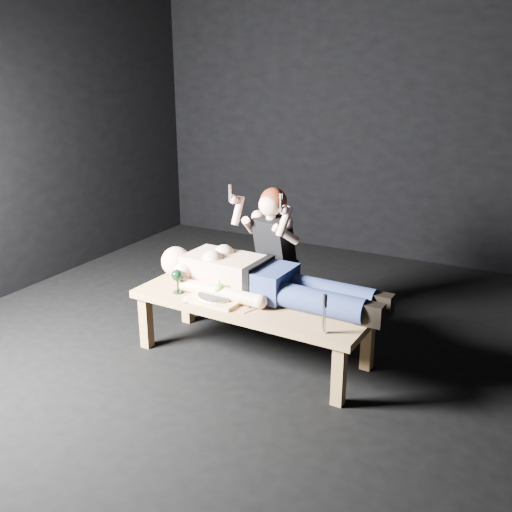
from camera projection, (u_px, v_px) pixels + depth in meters
name	position (u px, v px, depth m)	size (l,w,h in m)	color
ground	(263.00, 345.00, 4.33)	(5.00, 5.00, 0.00)	black
back_wall	(375.00, 114.00, 5.94)	(5.00, 5.00, 0.00)	black
table	(253.00, 328.00, 4.08)	(1.69, 0.63, 0.45)	#A17F46
lying_man	(267.00, 276.00, 4.01)	(1.87, 0.57, 0.29)	#DDAC8B
kneeling_woman	(280.00, 254.00, 4.56)	(0.61, 0.69, 1.15)	black
serving_tray	(216.00, 298.00, 3.99)	(0.38, 0.27, 0.02)	tan
plate	(216.00, 295.00, 3.98)	(0.25, 0.25, 0.02)	white
apple	(220.00, 289.00, 3.96)	(0.08, 0.08, 0.08)	green
goblet	(178.00, 281.00, 4.09)	(0.08, 0.08, 0.17)	black
fork_flat	(190.00, 299.00, 4.00)	(0.02, 0.18, 0.01)	#B2B2B7
knife_flat	(253.00, 310.00, 3.83)	(0.02, 0.18, 0.01)	#B2B2B7
spoon_flat	(249.00, 303.00, 3.93)	(0.02, 0.18, 0.01)	#B2B2B7
carving_knife	(325.00, 314.00, 3.47)	(0.03, 0.04, 0.25)	#B2B2B7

